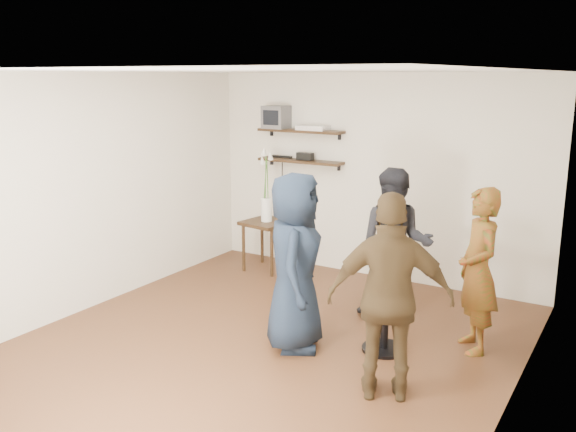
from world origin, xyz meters
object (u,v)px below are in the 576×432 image
Objects in this scene: crt_monitor at (277,117)px; side_table at (267,229)px; person_plaid at (478,271)px; person_brown at (390,298)px; person_navy at (295,262)px; person_dark at (396,245)px; dvd_deck at (313,128)px; radio at (305,156)px; drinks_table at (386,287)px.

side_table is (0.07, -0.38, -1.46)m from crt_monitor.
person_brown is (-0.37, -1.25, 0.06)m from person_plaid.
person_brown is at bearing -44.44° from crt_monitor.
person_navy is 1.20m from person_brown.
side_table is at bearing 145.51° from person_dark.
dvd_deck is 0.25× the size of person_dark.
dvd_deck reaches higher than radio.
person_brown is (2.67, -2.31, 0.29)m from side_table.
person_plaid is (3.04, -1.06, 0.23)m from side_table.
radio is 3.12m from person_plaid.
dvd_deck reaches higher than person_dark.
dvd_deck reaches higher than side_table.
person_navy reaches higher than person_dark.
crt_monitor is at bearing 10.78° from person_navy.
person_plaid reaches higher than radio.
crt_monitor is 3.64m from person_plaid.
dvd_deck is at bearing -152.50° from person_plaid.
person_brown is (2.18, -2.69, -1.05)m from dvd_deck.
person_dark is (1.72, -1.08, -0.70)m from radio.
drinks_table is 0.87m from person_plaid.
side_table is 0.67× the size of drinks_table.
drinks_table reaches higher than side_table.
person_navy is (-1.50, -0.83, 0.06)m from person_plaid.
side_table is 0.42× the size of person_plaid.
person_dark reaches higher than radio.
person_plaid is 0.97× the size of person_dark.
radio is at bearing 131.86° from person_dark.
dvd_deck is at bearing 129.97° from person_dark.
side_table is at bearing -64.72° from person_brown.
dvd_deck is 0.40m from radio.
person_plaid is at bearing -24.81° from crt_monitor.
person_plaid is 0.93× the size of person_brown.
person_dark is at bearing -32.19° from radio.
crt_monitor is 0.19× the size of person_brown.
drinks_table is 0.59× the size of person_brown.
crt_monitor reaches higher than person_navy.
drinks_table is at bearing -33.26° from side_table.
person_plaid is 1.02m from person_dark.
dvd_deck is 2.71m from person_navy.
person_plaid is at bearing -28.29° from radio.
drinks_table is 0.88m from person_navy.
crt_monitor is 0.67m from radio.
person_plaid is at bearing 33.10° from drinks_table.
side_table is 0.39× the size of person_brown.
person_dark is (-0.95, 0.36, 0.03)m from person_plaid.
dvd_deck is at bearing 0.30° from person_navy.
radio is at bearing 180.00° from dvd_deck.
crt_monitor reaches higher than person_brown.
person_navy is at bearing -64.94° from dvd_deck.
drinks_table is at bearing -38.52° from crt_monitor.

